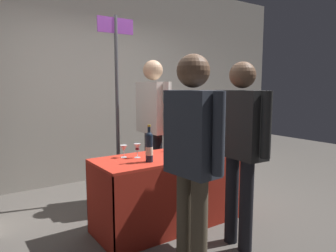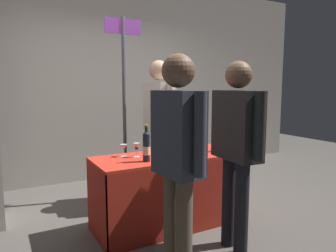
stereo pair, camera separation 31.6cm
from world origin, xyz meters
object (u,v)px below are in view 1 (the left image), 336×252
object	(u,v)px
tasting_table	(168,178)
wine_glass_mid	(137,148)
taster_foreground_right	(241,137)
wine_glass_near_vendor	(124,149)
featured_wine_bottle	(197,142)
display_bottle_0	(200,137)
vendor_presenter	(153,117)
booth_signpost	(117,91)

from	to	relation	value
tasting_table	wine_glass_mid	world-z (taller)	wine_glass_mid
taster_foreground_right	wine_glass_near_vendor	bearing A→B (deg)	41.68
wine_glass_mid	featured_wine_bottle	bearing A→B (deg)	-19.07
featured_wine_bottle	wine_glass_near_vendor	xyz separation A→B (m)	(-0.69, 0.29, -0.04)
display_bottle_0	wine_glass_mid	world-z (taller)	display_bottle_0
wine_glass_near_vendor	wine_glass_mid	bearing A→B (deg)	-37.85
display_bottle_0	wine_glass_mid	size ratio (longest dim) A/B	2.32
featured_wine_bottle	vendor_presenter	bearing A→B (deg)	92.80
display_bottle_0	vendor_presenter	size ratio (longest dim) A/B	0.19
featured_wine_bottle	booth_signpost	xyz separation A→B (m)	(-0.37, 1.10, 0.52)
tasting_table	vendor_presenter	bearing A→B (deg)	70.29
wine_glass_near_vendor	wine_glass_mid	xyz separation A→B (m)	(0.11, -0.08, 0.01)
wine_glass_mid	taster_foreground_right	bearing A→B (deg)	-54.06
taster_foreground_right	booth_signpost	xyz separation A→B (m)	(-0.36, 1.70, 0.38)
tasting_table	taster_foreground_right	world-z (taller)	taster_foreground_right
vendor_presenter	taster_foreground_right	size ratio (longest dim) A/B	1.06
vendor_presenter	booth_signpost	world-z (taller)	booth_signpost
featured_wine_bottle	vendor_presenter	xyz separation A→B (m)	(-0.04, 0.79, 0.20)
booth_signpost	wine_glass_mid	bearing A→B (deg)	-103.73
display_bottle_0	booth_signpost	bearing A→B (deg)	122.37
display_bottle_0	tasting_table	bearing A→B (deg)	-171.69
tasting_table	featured_wine_bottle	world-z (taller)	featured_wine_bottle
display_bottle_0	taster_foreground_right	world-z (taller)	taster_foreground_right
featured_wine_bottle	display_bottle_0	distance (m)	0.28
wine_glass_mid	vendor_presenter	xyz separation A→B (m)	(0.55, 0.58, 0.23)
featured_wine_bottle	wine_glass_mid	distance (m)	0.62
tasting_table	taster_foreground_right	distance (m)	0.92
tasting_table	wine_glass_near_vendor	distance (m)	0.55
wine_glass_near_vendor	taster_foreground_right	world-z (taller)	taster_foreground_right
wine_glass_near_vendor	wine_glass_mid	world-z (taller)	wine_glass_mid
tasting_table	wine_glass_near_vendor	bearing A→B (deg)	158.42
wine_glass_mid	taster_foreground_right	world-z (taller)	taster_foreground_right
tasting_table	display_bottle_0	xyz separation A→B (m)	(0.49, 0.07, 0.37)
featured_wine_bottle	wine_glass_near_vendor	bearing A→B (deg)	157.62
featured_wine_bottle	wine_glass_near_vendor	size ratio (longest dim) A/B	2.48
display_bottle_0	taster_foreground_right	bearing A→B (deg)	-105.10
wine_glass_mid	vendor_presenter	world-z (taller)	vendor_presenter
tasting_table	vendor_presenter	size ratio (longest dim) A/B	0.86
wine_glass_near_vendor	booth_signpost	xyz separation A→B (m)	(0.33, 0.82, 0.55)
tasting_table	booth_signpost	xyz separation A→B (m)	(-0.09, 0.98, 0.88)
taster_foreground_right	vendor_presenter	bearing A→B (deg)	5.20
featured_wine_bottle	display_bottle_0	bearing A→B (deg)	42.66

